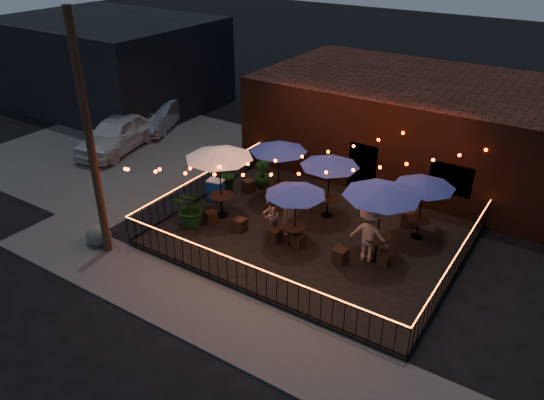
{
  "coord_description": "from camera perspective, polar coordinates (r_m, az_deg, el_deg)",
  "views": [
    {
      "loc": [
        7.63,
        -12.23,
        10.06
      ],
      "look_at": [
        -1.37,
        1.46,
        1.34
      ],
      "focal_mm": 35.0,
      "sensor_mm": 36.0,
      "label": 1
    }
  ],
  "objects": [
    {
      "name": "cafe_table_2",
      "position": [
        17.26,
        2.55,
        0.98
      ],
      "size": [
        2.37,
        2.37,
        2.27
      ],
      "rotation": [
        0.0,
        0.0,
        0.16
      ],
      "color": "black",
      "rests_on": "patio"
    },
    {
      "name": "bistro_chair_11",
      "position": [
        19.44,
        17.65,
        -3.42
      ],
      "size": [
        0.41,
        0.41,
        0.4
      ],
      "primitive_type": "cube",
      "rotation": [
        0.0,
        0.0,
        3.39
      ],
      "color": "black",
      "rests_on": "patio"
    },
    {
      "name": "fence_right",
      "position": [
        17.25,
        19.14,
        -6.76
      ],
      "size": [
        0.04,
        8.0,
        1.04
      ],
      "rotation": [
        0.0,
        0.0,
        1.57
      ],
      "color": "black",
      "rests_on": "patio"
    },
    {
      "name": "sidewalk",
      "position": [
        15.47,
        -5.49,
        -12.57
      ],
      "size": [
        18.0,
        2.5,
        0.05
      ],
      "primitive_type": "cube",
      "color": "#484542",
      "rests_on": "ground"
    },
    {
      "name": "brick_building",
      "position": [
        24.55,
        15.9,
        7.76
      ],
      "size": [
        14.0,
        8.0,
        4.0
      ],
      "color": "black",
      "rests_on": "ground"
    },
    {
      "name": "ground",
      "position": [
        17.58,
        1.12,
        -6.9
      ],
      "size": [
        110.0,
        110.0,
        0.0
      ],
      "primitive_type": "plane",
      "color": "black",
      "rests_on": "ground"
    },
    {
      "name": "car_white",
      "position": [
        26.94,
        -16.35,
        6.85
      ],
      "size": [
        3.03,
        5.25,
        1.68
      ],
      "primitive_type": "imported",
      "rotation": [
        0.0,
        0.0,
        0.22
      ],
      "color": "silver",
      "rests_on": "ground"
    },
    {
      "name": "car_silver",
      "position": [
        29.48,
        -11.96,
        8.97
      ],
      "size": [
        3.06,
        4.73,
        1.47
      ],
      "primitive_type": "imported",
      "rotation": [
        0.0,
        0.0,
        0.37
      ],
      "color": "#9C9BA2",
      "rests_on": "ground"
    },
    {
      "name": "cafe_table_5",
      "position": [
        18.4,
        16.08,
        1.73
      ],
      "size": [
        2.77,
        2.77,
        2.3
      ],
      "rotation": [
        0.0,
        0.0,
        0.43
      ],
      "color": "black",
      "rests_on": "patio"
    },
    {
      "name": "bistro_chair_7",
      "position": [
        20.24,
        10.22,
        -1.08
      ],
      "size": [
        0.37,
        0.37,
        0.43
      ],
      "primitive_type": "cube",
      "rotation": [
        0.0,
        0.0,
        3.12
      ],
      "color": "black",
      "rests_on": "patio"
    },
    {
      "name": "utility_pole",
      "position": [
        17.3,
        -19.0,
        5.94
      ],
      "size": [
        0.26,
        0.26,
        8.0
      ],
      "primitive_type": "cylinder",
      "color": "#3C2718",
      "rests_on": "ground"
    },
    {
      "name": "cooler",
      "position": [
        21.09,
        -6.05,
        1.13
      ],
      "size": [
        0.72,
        0.58,
        0.84
      ],
      "rotation": [
        0.0,
        0.0,
        0.21
      ],
      "color": "#0C40BF",
      "rests_on": "patio"
    },
    {
      "name": "bistro_chair_2",
      "position": [
        21.7,
        -2.53,
        1.54
      ],
      "size": [
        0.5,
        0.5,
        0.49
      ],
      "primitive_type": "cube",
      "rotation": [
        0.0,
        0.0,
        -0.22
      ],
      "color": "black",
      "rests_on": "patio"
    },
    {
      "name": "fence_front",
      "position": [
        15.85,
        -2.77,
        -8.39
      ],
      "size": [
        10.0,
        0.04,
        1.04
      ],
      "color": "black",
      "rests_on": "patio"
    },
    {
      "name": "bistro_chair_4",
      "position": [
        18.37,
        0.3,
        -3.81
      ],
      "size": [
        0.42,
        0.42,
        0.45
      ],
      "primitive_type": "cube",
      "rotation": [
        0.0,
        0.0,
        -0.11
      ],
      "color": "black",
      "rests_on": "patio"
    },
    {
      "name": "bistro_chair_3",
      "position": [
        21.19,
        -0.1,
        0.81
      ],
      "size": [
        0.49,
        0.49,
        0.45
      ],
      "primitive_type": "cube",
      "rotation": [
        0.0,
        0.0,
        2.78
      ],
      "color": "black",
      "rests_on": "patio"
    },
    {
      "name": "cafe_table_4",
      "position": [
        16.64,
        11.79,
        0.95
      ],
      "size": [
        3.03,
        3.03,
        2.74
      ],
      "rotation": [
        0.0,
        0.0,
        -0.25
      ],
      "color": "black",
      "rests_on": "patio"
    },
    {
      "name": "background_building",
      "position": [
        34.13,
        -17.15,
        14.02
      ],
      "size": [
        12.0,
        9.0,
        5.0
      ],
      "primitive_type": "cube",
      "color": "black",
      "rests_on": "ground"
    },
    {
      "name": "boulder",
      "position": [
        19.33,
        -18.14,
        -3.66
      ],
      "size": [
        1.12,
        1.03,
        0.72
      ],
      "primitive_type": "ellipsoid",
      "rotation": [
        0.0,
        0.0,
        -0.32
      ],
      "color": "#4E4F49",
      "rests_on": "ground"
    },
    {
      "name": "cafe_table_3",
      "position": [
        19.13,
        6.23,
        4.04
      ],
      "size": [
        2.86,
        2.86,
        2.4
      ],
      "rotation": [
        0.0,
        0.0,
        -0.41
      ],
      "color": "black",
      "rests_on": "patio"
    },
    {
      "name": "bistro_chair_5",
      "position": [
        18.07,
        2.89,
        -4.37
      ],
      "size": [
        0.49,
        0.49,
        0.48
      ],
      "primitive_type": "cube",
      "rotation": [
        0.0,
        0.0,
        2.91
      ],
      "color": "black",
      "rests_on": "patio"
    },
    {
      "name": "bistro_chair_8",
      "position": [
        17.42,
        7.34,
        -5.94
      ],
      "size": [
        0.45,
        0.45,
        0.49
      ],
      "primitive_type": "cube",
      "rotation": [
        0.0,
        0.0,
        -0.08
      ],
      "color": "black",
      "rests_on": "patio"
    },
    {
      "name": "bistro_chair_10",
      "position": [
        19.93,
        14.44,
        -1.94
      ],
      "size": [
        0.47,
        0.47,
        0.51
      ],
      "primitive_type": "cube",
      "rotation": [
        0.0,
        0.0,
        0.11
      ],
      "color": "black",
      "rests_on": "patio"
    },
    {
      "name": "patron_c",
      "position": [
        17.29,
        10.38,
        -3.59
      ],
      "size": [
        1.34,
        0.87,
        1.96
      ],
      "primitive_type": "imported",
      "rotation": [
        0.0,
        0.0,
        3.26
      ],
      "color": "#D6AE93",
      "rests_on": "patio"
    },
    {
      "name": "bistro_chair_0",
      "position": [
        19.59,
        -6.59,
        -1.8
      ],
      "size": [
        0.52,
        0.52,
        0.46
      ],
      "primitive_type": "cube",
      "rotation": [
        0.0,
        0.0,
        -0.43
      ],
      "color": "black",
      "rests_on": "patio"
    },
    {
      "name": "potted_shrub_c",
      "position": [
        21.96,
        -1.03,
        2.91
      ],
      "size": [
        0.74,
        0.74,
        1.19
      ],
      "primitive_type": "imported",
      "rotation": [
        0.0,
        0.0,
        0.11
      ],
      "color": "#15340E",
      "rests_on": "patio"
    },
    {
      "name": "patio",
      "position": [
        18.98,
        4.35,
        -3.81
      ],
      "size": [
        10.0,
        8.0,
        0.15
      ],
      "primitive_type": "cube",
      "color": "black",
      "rests_on": "ground"
    },
    {
      "name": "cafe_table_0",
      "position": [
        19.02,
        -5.73,
        4.97
      ],
      "size": [
        3.28,
        3.28,
        2.75
      ],
      "rotation": [
        0.0,
        0.0,
        0.41
      ],
      "color": "black",
      "rests_on": "patio"
    },
    {
      "name": "parking_lot",
      "position": [
        27.38,
        -15.96,
        5.37
      ],
      "size": [
        11.0,
        12.0,
        0.02
      ],
      "primitive_type": "cube",
      "color": "#484542",
      "rests_on": "ground"
    },
    {
      "name": "fence_left",
      "position": [
        21.22,
        -7.43,
        1.48
      ],
      "size": [
        0.04,
        8.0,
        1.04
      ],
      "rotation": [
        0.0,
        0.0,
        1.57
      ],
      "color": "black",
      "rests_on": "patio"
    },
    {
      "name": "patron_b",
      "position": [
        18.48,
        -0.28,
        -1.56
      ],
      "size": [
        0.77,
        0.89,
        1.58
      ],
      "primitive_type": "imported",
      "rotation": [
        0.0,
        0.0,
        -1.32
      ],
      "color": "tan",
      "rests_on": "patio"
    },
    {
      "name": "bistro_chair_1",
      "position": [
        18.98,
        -3.44,
        -2.68
      ],
      "size": [
        0.41,
        0.41,
        0.47
      ],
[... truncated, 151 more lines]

